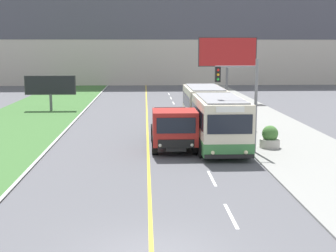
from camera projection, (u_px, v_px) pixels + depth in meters
lane_marking_centre at (163, 220)px, 15.51m from camera, size 2.88×140.00×0.01m
apartment_block_background at (145, 21)px, 71.38m from camera, size 80.00×8.04×19.11m
city_bus at (211, 115)px, 29.03m from camera, size 2.67×12.97×2.96m
dump_truck at (174, 129)px, 25.95m from camera, size 2.46×6.38×2.34m
traffic_light_mast at (243, 93)px, 24.64m from camera, size 2.28×0.32×5.06m
billboard_large at (227, 54)px, 46.84m from camera, size 5.88×0.24×6.62m
billboard_small at (50, 86)px, 41.74m from camera, size 4.51×0.24×3.14m
planter_round_near at (270, 138)px, 26.25m from camera, size 1.13×1.13×1.25m
planter_round_second at (248, 123)px, 31.35m from camera, size 1.05×1.05×1.22m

